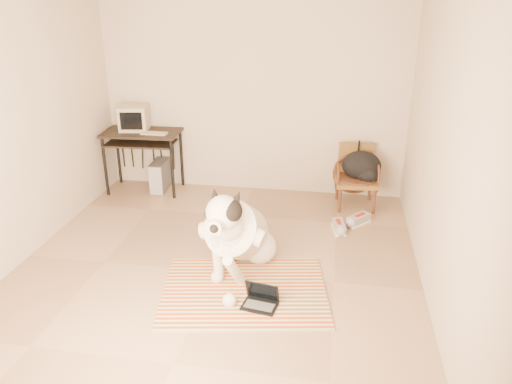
% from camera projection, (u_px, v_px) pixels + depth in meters
% --- Properties ---
extents(floor, '(4.50, 4.50, 0.00)m').
position_uv_depth(floor, '(215.00, 272.00, 4.94)').
color(floor, '#97785C').
rests_on(floor, ground).
extents(wall_back, '(4.50, 0.00, 4.50)m').
position_uv_depth(wall_back, '(253.00, 92.00, 6.48)').
color(wall_back, beige).
rests_on(wall_back, floor).
extents(wall_front, '(4.50, 0.00, 4.50)m').
position_uv_depth(wall_front, '(93.00, 275.00, 2.38)').
color(wall_front, beige).
rests_on(wall_front, floor).
extents(wall_left, '(0.00, 4.50, 4.50)m').
position_uv_depth(wall_left, '(5.00, 131.00, 4.73)').
color(wall_left, beige).
rests_on(wall_left, floor).
extents(wall_right, '(0.00, 4.50, 4.50)m').
position_uv_depth(wall_right, '(445.00, 152.00, 4.13)').
color(wall_right, beige).
rests_on(wall_right, floor).
extents(rug, '(1.68, 1.39, 0.02)m').
position_uv_depth(rug, '(244.00, 291.00, 4.62)').
color(rug, '#BB350C').
rests_on(rug, floor).
extents(dog, '(0.67, 1.42, 1.02)m').
position_uv_depth(dog, '(237.00, 234.00, 4.83)').
color(dog, silver).
rests_on(dog, rug).
extents(laptop, '(0.33, 0.27, 0.21)m').
position_uv_depth(laptop, '(261.00, 300.00, 4.39)').
color(laptop, black).
rests_on(laptop, rug).
extents(computer_desk, '(1.03, 0.60, 0.84)m').
position_uv_depth(computer_desk, '(142.00, 140.00, 6.64)').
color(computer_desk, black).
rests_on(computer_desk, floor).
extents(crt_monitor, '(0.41, 0.40, 0.32)m').
position_uv_depth(crt_monitor, '(134.00, 118.00, 6.63)').
color(crt_monitor, '#B2A48C').
rests_on(crt_monitor, computer_desk).
extents(desk_keyboard, '(0.34, 0.13, 0.02)m').
position_uv_depth(desk_keyboard, '(154.00, 133.00, 6.48)').
color(desk_keyboard, '#B2A48C').
rests_on(desk_keyboard, computer_desk).
extents(pc_tower, '(0.21, 0.45, 0.41)m').
position_uv_depth(pc_tower, '(160.00, 176.00, 6.85)').
color(pc_tower, '#4A4A4C').
rests_on(pc_tower, floor).
extents(rattan_chair, '(0.55, 0.53, 0.78)m').
position_uv_depth(rattan_chair, '(356.00, 176.00, 6.32)').
color(rattan_chair, olive).
rests_on(rattan_chair, floor).
extents(backpack, '(0.49, 0.43, 0.36)m').
position_uv_depth(backpack, '(363.00, 167.00, 6.25)').
color(backpack, black).
rests_on(backpack, rattan_chair).
extents(sneaker_left, '(0.17, 0.32, 0.11)m').
position_uv_depth(sneaker_left, '(339.00, 227.00, 5.76)').
color(sneaker_left, white).
rests_on(sneaker_left, floor).
extents(sneaker_right, '(0.31, 0.33, 0.11)m').
position_uv_depth(sneaker_right, '(358.00, 220.00, 5.92)').
color(sneaker_right, white).
rests_on(sneaker_right, floor).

